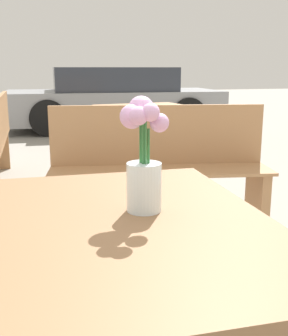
# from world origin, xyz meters

# --- Properties ---
(table_front) EXTENTS (0.74, 0.98, 0.72)m
(table_front) POSITION_xyz_m (0.00, 0.00, 0.61)
(table_front) COLOR brown
(table_front) RESTS_ON ground_plane
(flower_vase) EXTENTS (0.12, 0.14, 0.30)m
(flower_vase) POSITION_xyz_m (0.06, 0.06, 0.85)
(flower_vase) COLOR silver
(flower_vase) RESTS_ON table_front
(bench_near) EXTENTS (1.48, 0.61, 0.85)m
(bench_near) POSITION_xyz_m (0.60, 1.63, 0.45)
(bench_near) COLOR #9E7047
(bench_near) RESTS_ON ground_plane
(table_back) EXTENTS (0.91, 0.74, 0.74)m
(table_back) POSITION_xyz_m (0.84, 2.92, 0.61)
(table_back) COLOR #9E7047
(table_back) RESTS_ON ground_plane
(parked_car) EXTENTS (3.94, 1.87, 1.11)m
(parked_car) POSITION_xyz_m (1.33, 6.79, 0.54)
(parked_car) COLOR gray
(parked_car) RESTS_ON ground_plane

